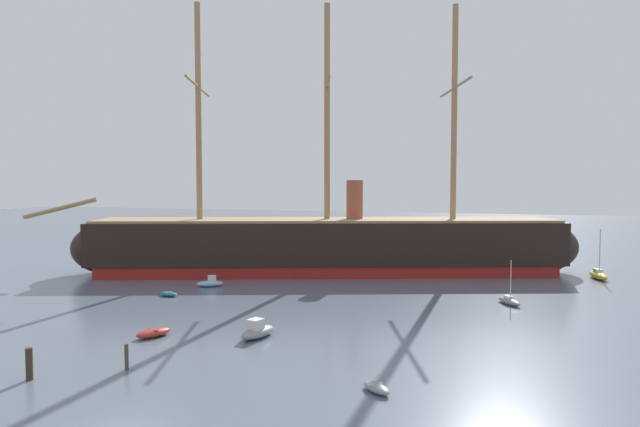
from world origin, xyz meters
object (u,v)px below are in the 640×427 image
object	(u,v)px
dinghy_foreground_left	(153,333)
sailboat_far_left	(202,253)
dinghy_mid_left	(169,294)
mooring_piling_left_pair	(29,364)
sailboat_alongside_stern	(509,301)
sailboat_far_right	(598,275)
dinghy_foreground_right	(376,388)
tall_ship	(327,245)
motorboat_near_centre	(257,331)
mooring_piling_nearest	(127,357)
dinghy_distant_centre	(405,256)
motorboat_alongside_bow	(210,283)

from	to	relation	value
dinghy_foreground_left	sailboat_far_left	size ratio (longest dim) A/B	0.68
dinghy_mid_left	mooring_piling_left_pair	distance (m)	24.25
sailboat_alongside_stern	sailboat_far_right	distance (m)	21.49
dinghy_foreground_right	mooring_piling_left_pair	size ratio (longest dim) A/B	1.14
dinghy_foreground_right	mooring_piling_left_pair	distance (m)	20.85
dinghy_mid_left	dinghy_foreground_left	bearing A→B (deg)	-60.50
tall_ship	dinghy_foreground_right	distance (m)	40.82
motorboat_near_centre	sailboat_alongside_stern	size ratio (longest dim) A/B	0.87
tall_ship	motorboat_near_centre	xyz separation A→B (m)	(3.80, -30.03, -3.27)
sailboat_far_left	mooring_piling_nearest	distance (m)	55.31
motorboat_near_centre	dinghy_mid_left	world-z (taller)	motorboat_near_centre
mooring_piling_nearest	dinghy_foreground_right	bearing A→B (deg)	4.72
motorboat_near_centre	sailboat_alongside_stern	bearing A→B (deg)	44.13
mooring_piling_left_pair	tall_ship	bearing A→B (deg)	82.63
tall_ship	mooring_piling_nearest	size ratio (longest dim) A/B	42.59
dinghy_foreground_left	sailboat_far_left	world-z (taller)	sailboat_far_left
dinghy_foreground_left	mooring_piling_nearest	distance (m)	7.40
tall_ship	sailboat_alongside_stern	world-z (taller)	tall_ship
dinghy_mid_left	mooring_piling_nearest	distance (m)	22.69
dinghy_foreground_right	mooring_piling_nearest	world-z (taller)	mooring_piling_nearest
sailboat_alongside_stern	sailboat_far_right	xyz separation A→B (m)	(10.82, 18.57, 0.16)
tall_ship	dinghy_foreground_left	size ratio (longest dim) A/B	22.73
dinghy_mid_left	dinghy_distant_centre	xyz separation A→B (m)	(18.78, 37.02, 0.01)
dinghy_foreground_right	tall_ship	bearing A→B (deg)	111.37
dinghy_foreground_left	motorboat_alongside_bow	world-z (taller)	motorboat_alongside_bow
dinghy_foreground_right	sailboat_far_right	distance (m)	48.18
dinghy_mid_left	sailboat_far_right	xyz separation A→B (m)	(44.72, 25.64, 0.28)
mooring_piling_nearest	dinghy_distant_centre	bearing A→B (deg)	81.65
dinghy_distant_centre	mooring_piling_left_pair	bearing A→B (deg)	-101.95
motorboat_alongside_bow	sailboat_far_right	size ratio (longest dim) A/B	0.52
dinghy_foreground_right	motorboat_alongside_bow	size ratio (longest dim) A/B	0.69
sailboat_far_left	mooring_piling_nearest	world-z (taller)	sailboat_far_left
dinghy_foreground_left	mooring_piling_nearest	size ratio (longest dim) A/B	1.87
dinghy_mid_left	motorboat_alongside_bow	distance (m)	6.31
motorboat_alongside_bow	sailboat_far_right	distance (m)	47.45
sailboat_far_left	tall_ship	bearing A→B (deg)	-23.17
sailboat_alongside_stern	dinghy_foreground_left	bearing A→B (deg)	-142.23
dinghy_foreground_right	dinghy_foreground_left	bearing A→B (deg)	163.60
dinghy_mid_left	sailboat_alongside_stern	world-z (taller)	sailboat_alongside_stern
motorboat_near_centre	mooring_piling_nearest	xyz separation A→B (m)	(-4.88, -9.16, 0.29)
dinghy_foreground_left	motorboat_alongside_bow	size ratio (longest dim) A/B	0.95
dinghy_mid_left	sailboat_far_right	size ratio (longest dim) A/B	0.35
motorboat_alongside_bow	mooring_piling_nearest	xyz separation A→B (m)	(8.92, -26.31, 0.37)
motorboat_near_centre	dinghy_mid_left	bearing A→B (deg)	144.17
sailboat_far_right	mooring_piling_nearest	distance (m)	57.26
motorboat_alongside_bow	mooring_piling_nearest	bearing A→B (deg)	-71.28
dinghy_foreground_right	motorboat_alongside_bow	distance (m)	35.23
motorboat_near_centre	sailboat_far_left	distance (m)	49.87
motorboat_near_centre	motorboat_alongside_bow	bearing A→B (deg)	128.81
sailboat_far_left	mooring_piling_left_pair	bearing A→B (deg)	-69.88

